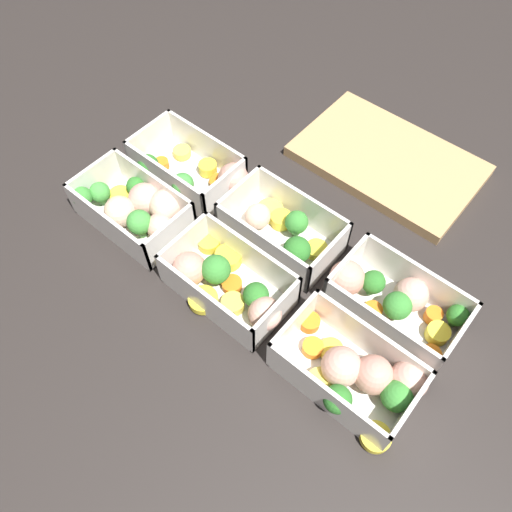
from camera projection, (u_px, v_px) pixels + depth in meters
name	position (u px, v px, depth m)	size (l,w,h in m)	color
ground_plane	(256.00, 264.00, 0.70)	(4.00, 4.00, 0.00)	#282321
container_near_left	(137.00, 209.00, 0.72)	(0.17, 0.12, 0.06)	silver
container_near_center	(226.00, 283.00, 0.65)	(0.18, 0.11, 0.06)	silver
container_near_right	(360.00, 375.00, 0.58)	(0.18, 0.13, 0.06)	silver
container_far_left	(195.00, 172.00, 0.76)	(0.18, 0.11, 0.06)	silver
container_far_center	(282.00, 230.00, 0.70)	(0.16, 0.10, 0.06)	silver
container_far_right	(391.00, 299.00, 0.64)	(0.18, 0.11, 0.06)	silver
cutting_board	(387.00, 161.00, 0.79)	(0.28, 0.18, 0.02)	tan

